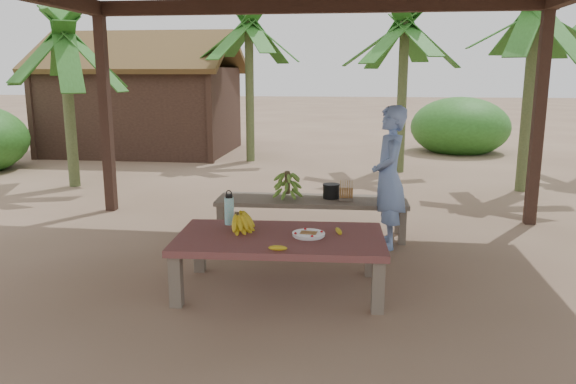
# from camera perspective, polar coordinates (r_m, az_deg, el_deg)

# --- Properties ---
(ground) EXTENTS (80.00, 80.00, 0.00)m
(ground) POSITION_cam_1_polar(r_m,az_deg,el_deg) (5.35, 0.07, -8.65)
(ground) COLOR brown
(ground) RESTS_ON ground
(work_table) EXTENTS (1.85, 1.10, 0.50)m
(work_table) POSITION_cam_1_polar(r_m,az_deg,el_deg) (4.91, -0.80, -5.19)
(work_table) COLOR brown
(work_table) RESTS_ON ground
(bench) EXTENTS (2.22, 0.67, 0.45)m
(bench) POSITION_cam_1_polar(r_m,az_deg,el_deg) (6.54, 2.41, -1.17)
(bench) COLOR brown
(bench) RESTS_ON ground
(ripe_banana_bunch) EXTENTS (0.33, 0.29, 0.19)m
(ripe_banana_bunch) POSITION_cam_1_polar(r_m,az_deg,el_deg) (5.04, -5.21, -2.91)
(ripe_banana_bunch) COLOR yellow
(ripe_banana_bunch) RESTS_ON work_table
(plate) EXTENTS (0.29, 0.29, 0.04)m
(plate) POSITION_cam_1_polar(r_m,az_deg,el_deg) (4.87, 2.11, -4.33)
(plate) COLOR white
(plate) RESTS_ON work_table
(loose_banana_front) EXTENTS (0.16, 0.12, 0.04)m
(loose_banana_front) POSITION_cam_1_polar(r_m,az_deg,el_deg) (4.49, -1.04, -5.71)
(loose_banana_front) COLOR yellow
(loose_banana_front) RESTS_ON work_table
(loose_banana_side) EXTENTS (0.09, 0.14, 0.04)m
(loose_banana_side) POSITION_cam_1_polar(r_m,az_deg,el_deg) (4.97, 5.18, -3.98)
(loose_banana_side) COLOR yellow
(loose_banana_side) RESTS_ON work_table
(water_flask) EXTENTS (0.09, 0.09, 0.33)m
(water_flask) POSITION_cam_1_polar(r_m,az_deg,el_deg) (5.25, -5.99, -1.83)
(water_flask) COLOR #44CED5
(water_flask) RESTS_ON work_table
(green_banana_stalk) EXTENTS (0.30, 0.30, 0.34)m
(green_banana_stalk) POSITION_cam_1_polar(r_m,az_deg,el_deg) (6.52, -0.06, 0.80)
(green_banana_stalk) COLOR #598C2D
(green_banana_stalk) RESTS_ON bench
(cooking_pot) EXTENTS (0.19, 0.19, 0.16)m
(cooking_pot) POSITION_cam_1_polar(r_m,az_deg,el_deg) (6.56, 4.41, 0.06)
(cooking_pot) COLOR black
(cooking_pot) RESTS_ON bench
(skewer_rack) EXTENTS (0.18, 0.09, 0.24)m
(skewer_rack) POSITION_cam_1_polar(r_m,az_deg,el_deg) (6.45, 5.93, 0.17)
(skewer_rack) COLOR #A57F47
(skewer_rack) RESTS_ON bench
(woman) EXTENTS (0.40, 0.58, 1.55)m
(woman) POSITION_cam_1_polar(r_m,az_deg,el_deg) (6.16, 10.21, 1.45)
(woman) COLOR #6885C5
(woman) RESTS_ON ground
(hut) EXTENTS (4.40, 3.43, 2.85)m
(hut) POSITION_cam_1_polar(r_m,az_deg,el_deg) (13.96, -14.34, 8.47)
(hut) COLOR black
(hut) RESTS_ON ground
(banana_plant_ne) EXTENTS (1.80, 1.80, 3.05)m
(banana_plant_ne) POSITION_cam_1_polar(r_m,az_deg,el_deg) (9.73, 23.78, 15.08)
(banana_plant_ne) COLOR #596638
(banana_plant_ne) RESTS_ON ground
(banana_plant_n) EXTENTS (1.80, 1.80, 3.00)m
(banana_plant_n) POSITION_cam_1_polar(r_m,az_deg,el_deg) (10.95, 11.75, 15.12)
(banana_plant_n) COLOR #596638
(banana_plant_n) RESTS_ON ground
(banana_plant_nw) EXTENTS (1.80, 1.80, 3.13)m
(banana_plant_nw) POSITION_cam_1_polar(r_m,az_deg,el_deg) (12.13, -4.00, 15.58)
(banana_plant_nw) COLOR #596638
(banana_plant_nw) RESTS_ON ground
(banana_plant_w) EXTENTS (1.80, 1.80, 2.70)m
(banana_plant_w) POSITION_cam_1_polar(r_m,az_deg,el_deg) (10.01, -21.78, 13.15)
(banana_plant_w) COLOR #596638
(banana_plant_w) RESTS_ON ground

